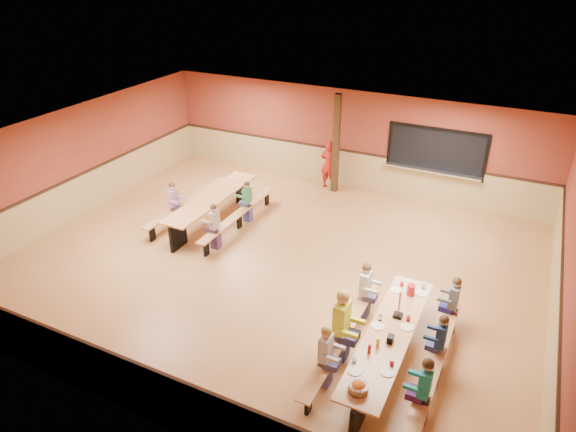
% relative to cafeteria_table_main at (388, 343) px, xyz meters
% --- Properties ---
extents(ground, '(12.00, 12.00, 0.00)m').
position_rel_cafeteria_table_main_xyz_m(ground, '(-3.39, 2.19, -0.53)').
color(ground, '#A36A3D').
rests_on(ground, ground).
extents(room_envelope, '(12.04, 10.04, 3.02)m').
position_rel_cafeteria_table_main_xyz_m(room_envelope, '(-3.39, 2.19, 0.16)').
color(room_envelope, brown).
rests_on(room_envelope, ground).
extents(kitchen_pass_through, '(2.78, 0.28, 1.38)m').
position_rel_cafeteria_table_main_xyz_m(kitchen_pass_through, '(-0.79, 7.15, 0.96)').
color(kitchen_pass_through, black).
rests_on(kitchen_pass_through, ground).
extents(structural_post, '(0.18, 0.18, 3.00)m').
position_rel_cafeteria_table_main_xyz_m(structural_post, '(-3.59, 6.59, 0.97)').
color(structural_post, '#2F1F0F').
rests_on(structural_post, ground).
extents(cafeteria_table_main, '(1.91, 3.70, 0.74)m').
position_rel_cafeteria_table_main_xyz_m(cafeteria_table_main, '(0.00, 0.00, 0.00)').
color(cafeteria_table_main, '#B47447').
rests_on(cafeteria_table_main, ground).
extents(cafeteria_table_second, '(1.91, 3.70, 0.74)m').
position_rel_cafeteria_table_main_xyz_m(cafeteria_table_second, '(-5.82, 3.26, 0.00)').
color(cafeteria_table_second, '#B47447').
rests_on(cafeteria_table_second, ground).
extents(seated_child_white_left, '(0.37, 0.31, 1.22)m').
position_rel_cafeteria_table_main_xyz_m(seated_child_white_left, '(-0.83, -0.88, 0.08)').
color(seated_child_white_left, '#BABBC1').
rests_on(seated_child_white_left, ground).
extents(seated_adult_yellow, '(0.48, 0.40, 1.45)m').
position_rel_cafeteria_table_main_xyz_m(seated_adult_yellow, '(-0.83, -0.14, 0.20)').
color(seated_adult_yellow, yellow).
rests_on(seated_adult_yellow, ground).
extents(seated_child_grey_left, '(0.38, 0.31, 1.23)m').
position_rel_cafeteria_table_main_xyz_m(seated_child_grey_left, '(-0.83, 1.18, 0.09)').
color(seated_child_grey_left, silver).
rests_on(seated_child_grey_left, ground).
extents(seated_child_teal_right, '(0.38, 0.31, 1.24)m').
position_rel_cafeteria_table_main_xyz_m(seated_child_teal_right, '(0.82, -0.92, 0.09)').
color(seated_child_teal_right, teal).
rests_on(seated_child_teal_right, ground).
extents(seated_child_navy_right, '(0.35, 0.29, 1.17)m').
position_rel_cafeteria_table_main_xyz_m(seated_child_navy_right, '(0.82, 0.31, 0.06)').
color(seated_child_navy_right, navy).
rests_on(seated_child_navy_right, ground).
extents(seated_child_char_right, '(0.37, 0.30, 1.20)m').
position_rel_cafeteria_table_main_xyz_m(seated_child_char_right, '(0.82, 1.50, 0.08)').
color(seated_child_char_right, '#545A5E').
rests_on(seated_child_char_right, ground).
extents(seated_child_purple_sec, '(0.37, 0.30, 1.21)m').
position_rel_cafeteria_table_main_xyz_m(seated_child_purple_sec, '(-6.64, 2.66, 0.08)').
color(seated_child_purple_sec, '#A06A97').
rests_on(seated_child_purple_sec, ground).
extents(seated_child_green_sec, '(0.34, 0.28, 1.14)m').
position_rel_cafeteria_table_main_xyz_m(seated_child_green_sec, '(-4.99, 3.72, 0.04)').
color(seated_child_green_sec, '#327F55').
rests_on(seated_child_green_sec, ground).
extents(seated_child_tan_sec, '(0.35, 0.29, 1.18)m').
position_rel_cafeteria_table_main_xyz_m(seated_child_tan_sec, '(-4.99, 2.13, 0.06)').
color(seated_child_tan_sec, tan).
rests_on(seated_child_tan_sec, ground).
extents(standing_woman, '(0.56, 0.37, 1.51)m').
position_rel_cafeteria_table_main_xyz_m(standing_woman, '(-3.85, 6.74, 0.23)').
color(standing_woman, red).
rests_on(standing_woman, ground).
extents(punch_pitcher, '(0.16, 0.16, 0.22)m').
position_rel_cafeteria_table_main_xyz_m(punch_pitcher, '(0.05, 1.27, 0.32)').
color(punch_pitcher, '#B4181E').
rests_on(punch_pitcher, cafeteria_table_main).
extents(chip_bowl, '(0.32, 0.32, 0.15)m').
position_rel_cafeteria_table_main_xyz_m(chip_bowl, '(-0.06, -1.46, 0.29)').
color(chip_bowl, orange).
rests_on(chip_bowl, cafeteria_table_main).
extents(napkin_dispenser, '(0.10, 0.14, 0.13)m').
position_rel_cafeteria_table_main_xyz_m(napkin_dispenser, '(0.08, -0.20, 0.28)').
color(napkin_dispenser, black).
rests_on(napkin_dispenser, cafeteria_table_main).
extents(condiment_mustard, '(0.06, 0.06, 0.17)m').
position_rel_cafeteria_table_main_xyz_m(condiment_mustard, '(-0.09, -0.39, 0.30)').
color(condiment_mustard, yellow).
rests_on(condiment_mustard, cafeteria_table_main).
extents(condiment_ketchup, '(0.06, 0.06, 0.17)m').
position_rel_cafeteria_table_main_xyz_m(condiment_ketchup, '(-0.17, -0.60, 0.30)').
color(condiment_ketchup, '#B2140F').
rests_on(condiment_ketchup, cafeteria_table_main).
extents(table_paddle, '(0.16, 0.16, 0.56)m').
position_rel_cafeteria_table_main_xyz_m(table_paddle, '(0.01, 0.52, 0.35)').
color(table_paddle, black).
rests_on(table_paddle, cafeteria_table_main).
extents(place_settings, '(0.65, 3.30, 0.11)m').
position_rel_cafeteria_table_main_xyz_m(place_settings, '(-0.00, 0.00, 0.27)').
color(place_settings, beige).
rests_on(place_settings, cafeteria_table_main).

